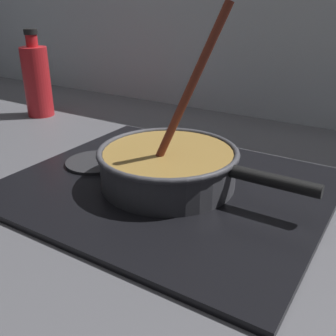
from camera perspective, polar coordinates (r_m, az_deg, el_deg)
The scene contains 7 objects.
ground at distance 0.66m, azimuth -20.73°, elevation -10.30°, with size 2.40×1.60×0.04m, color #4C4C51.
backsplash_wall at distance 1.19m, azimuth 9.81°, elevation 20.74°, with size 2.40×0.02×0.55m, color silver.
hob_plate at distance 0.73m, azimuth 0.00°, elevation -2.70°, with size 0.56×0.48×0.01m, color black.
burner_ring at distance 0.73m, azimuth 0.00°, elevation -2.00°, with size 0.16×0.16×0.01m, color #592D0C.
spare_burner at distance 0.83m, azimuth -10.49°, elevation 0.83°, with size 0.12×0.12×0.01m, color #262628.
cooking_pan at distance 0.71m, azimuth 0.14°, elevation 0.40°, with size 0.39×0.26×0.32m.
sauce_bottle at distance 1.23m, azimuth -18.41°, elevation 11.96°, with size 0.08×0.08×0.25m.
Camera 1 is at (0.46, -0.31, 0.33)m, focal length 42.18 mm.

